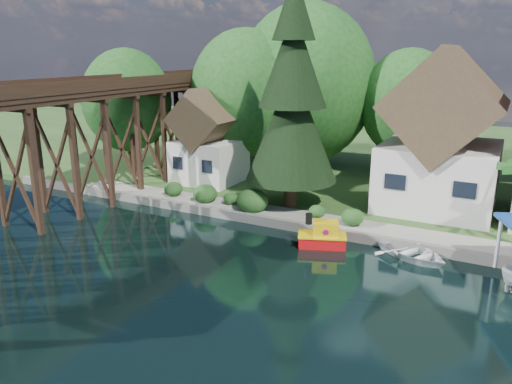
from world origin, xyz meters
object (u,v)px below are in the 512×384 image
at_px(tugboat, 323,236).
at_px(house_left, 442,142).
at_px(boat_white_a, 413,250).
at_px(shed, 209,142).
at_px(conifer, 292,99).
at_px(trestle_bridge, 77,136).

bearing_deg(tugboat, house_left, 63.12).
bearing_deg(boat_white_a, house_left, 29.28).
bearing_deg(boat_white_a, shed, 95.97).
relative_size(shed, tugboat, 2.47).
distance_m(house_left, shed, 18.11).
distance_m(shed, conifer, 10.25).
bearing_deg(conifer, boat_white_a, -24.70).
distance_m(house_left, boat_white_a, 10.09).
height_order(trestle_bridge, house_left, house_left).
distance_m(shed, boat_white_a, 19.92).
xyz_separation_m(trestle_bridge, conifer, (13.81, 6.20, 2.67)).
relative_size(tugboat, boat_white_a, 0.75).
bearing_deg(trestle_bridge, shed, 61.81).
bearing_deg(trestle_bridge, boat_white_a, 4.68).
xyz_separation_m(shed, boat_white_a, (18.17, -7.43, -3.39)).
bearing_deg(house_left, tugboat, -116.88).
relative_size(trestle_bridge, tugboat, 13.93).
height_order(tugboat, boat_white_a, tugboat).
bearing_deg(house_left, shed, -175.23).
xyz_separation_m(tugboat, boat_white_a, (5.04, 0.69, -0.17)).
distance_m(trestle_bridge, conifer, 15.37).
xyz_separation_m(conifer, boat_white_a, (9.35, -4.30, -7.58)).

